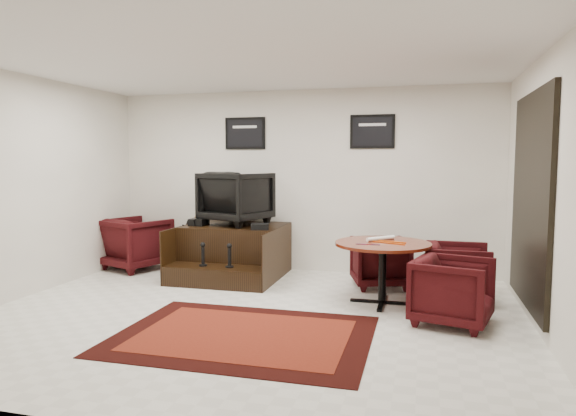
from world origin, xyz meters
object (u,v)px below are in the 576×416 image
(shine_chair, at_px, (236,195))
(meeting_table, at_px, (383,250))
(armchair_side, at_px, (136,241))
(table_chair_window, at_px, (458,269))
(table_chair_back, at_px, (380,260))
(table_chair_corner, at_px, (453,288))
(shine_podium, at_px, (233,253))

(shine_chair, bearing_deg, meeting_table, 174.23)
(shine_chair, distance_m, armchair_side, 1.84)
(meeting_table, xyz_separation_m, table_chair_window, (0.89, 0.39, -0.27))
(meeting_table, height_order, table_chair_window, table_chair_window)
(table_chair_back, bearing_deg, table_chair_corner, 104.53)
(table_chair_corner, bearing_deg, meeting_table, 66.97)
(table_chair_corner, bearing_deg, shine_podium, 77.97)
(table_chair_back, relative_size, table_chair_corner, 0.96)
(table_chair_corner, bearing_deg, shine_chair, 75.78)
(table_chair_window, bearing_deg, meeting_table, 114.84)
(armchair_side, xyz_separation_m, table_chair_corner, (4.73, -1.63, -0.06))
(armchair_side, bearing_deg, table_chair_window, -165.66)
(meeting_table, distance_m, table_chair_back, 0.89)
(meeting_table, bearing_deg, table_chair_corner, -38.05)
(shine_podium, relative_size, table_chair_corner, 1.95)
(armchair_side, bearing_deg, meeting_table, -172.70)
(armchair_side, relative_size, table_chair_back, 1.21)
(shine_chair, height_order, table_chair_corner, shine_chair)
(shine_podium, bearing_deg, table_chair_back, -2.88)
(table_chair_back, bearing_deg, armchair_side, -19.30)
(table_chair_window, relative_size, table_chair_corner, 1.00)
(shine_podium, relative_size, table_chair_back, 2.04)
(meeting_table, relative_size, table_chair_window, 1.47)
(shine_podium, xyz_separation_m, table_chair_window, (3.16, -0.56, 0.04))
(shine_chair, xyz_separation_m, meeting_table, (2.27, -1.10, -0.54))
(shine_podium, xyz_separation_m, shine_chair, (0.00, 0.15, 0.85))
(armchair_side, distance_m, meeting_table, 4.08)
(shine_chair, xyz_separation_m, table_chair_window, (3.16, -0.71, -0.81))
(table_chair_back, xyz_separation_m, table_chair_window, (0.98, -0.45, 0.02))
(table_chair_back, height_order, table_chair_window, table_chair_window)
(shine_podium, bearing_deg, meeting_table, -22.66)
(shine_chair, bearing_deg, shine_podium, 110.03)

